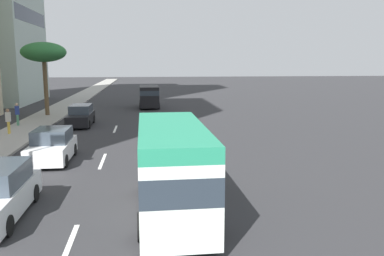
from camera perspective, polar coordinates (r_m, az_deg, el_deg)
ground_plane at (r=36.46m, az=-10.50°, el=1.48°), size 198.00×198.00×0.00m
sidewalk_right at (r=37.45m, az=-20.78°, el=1.34°), size 162.00×3.25×0.15m
lane_stripe_near at (r=11.72m, az=-17.71°, el=-16.48°), size 3.20×0.16×0.01m
lane_stripe_mid at (r=20.80m, az=-12.93°, el=-4.72°), size 3.20×0.16×0.01m
lane_stripe_far at (r=30.41m, az=-11.14°, el=-0.14°), size 3.20×0.16×0.01m
car_lead at (r=32.58m, az=-15.93°, el=1.71°), size 4.69×1.79×1.67m
car_second at (r=24.01m, az=-4.97°, el=-0.76°), size 4.61×1.86×1.60m
car_third at (r=21.34m, az=-19.75°, el=-2.52°), size 4.11×1.93×1.68m
van_fourth at (r=44.10m, az=-6.28°, el=4.79°), size 5.34×2.19×2.42m
minibus_sixth at (r=13.09m, az=-2.96°, el=-5.54°), size 6.89×2.29×3.01m
pedestrian_mid_block at (r=33.45m, az=-24.18°, el=2.01°), size 0.32×0.38×1.76m
pedestrian_by_tree at (r=29.82m, az=-25.27°, el=1.08°), size 0.30×0.34×1.74m
palm_tree at (r=38.88m, az=-20.86°, el=10.22°), size 4.04×4.04×6.73m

